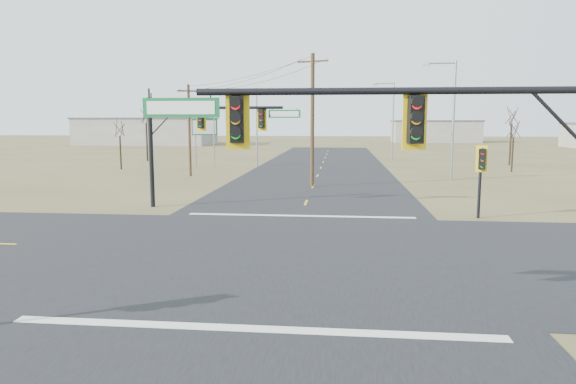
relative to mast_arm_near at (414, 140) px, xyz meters
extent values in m
plane|color=olive|center=(-3.67, 7.50, -4.56)|extent=(320.00, 320.00, 0.00)
cube|color=black|center=(-3.67, 7.50, -4.55)|extent=(160.00, 14.00, 0.02)
cube|color=black|center=(-3.67, 7.50, -4.55)|extent=(14.00, 160.00, 0.02)
cube|color=silver|center=(-3.67, 0.00, -4.53)|extent=(12.00, 0.40, 0.01)
cube|color=silver|center=(-3.67, 15.00, -4.53)|extent=(12.00, 0.40, 0.01)
cylinder|color=black|center=(-0.44, 0.00, 1.08)|extent=(8.91, 0.16, 0.16)
cube|color=#0D5F2A|center=(-5.28, 0.00, 0.73)|extent=(1.80, 0.05, 0.45)
cylinder|color=black|center=(-12.55, 17.21, -1.39)|extent=(0.25, 0.25, 6.35)
cylinder|color=black|center=(-8.70, 17.21, 1.19)|extent=(7.71, 0.16, 0.16)
cube|color=#0D5F2A|center=(-4.75, 17.21, 0.84)|extent=(1.80, 0.05, 0.45)
cylinder|color=black|center=(5.56, 15.44, -2.75)|extent=(0.15, 0.15, 3.61)
cylinder|color=#4A311F|center=(-3.75, 27.51, 0.45)|extent=(0.29, 0.29, 10.02)
cube|color=#4A311F|center=(-3.75, 27.51, 4.86)|extent=(2.36, 0.88, 0.12)
cylinder|color=#4A311F|center=(-15.33, 34.26, -0.41)|extent=(0.24, 0.24, 8.30)
cube|color=#4A311F|center=(-15.33, 34.26, 3.14)|extent=(1.93, 0.86, 0.12)
cylinder|color=gray|center=(-17.53, 43.86, -1.95)|extent=(0.14, 0.14, 5.23)
cylinder|color=gray|center=(-15.43, 43.86, -1.95)|extent=(0.14, 0.14, 5.23)
cube|color=#0D5F2A|center=(-16.48, 43.86, -0.20)|extent=(2.66, 0.99, 1.74)
cylinder|color=gray|center=(7.89, 33.39, 0.45)|extent=(0.20, 0.20, 10.02)
cylinder|color=gray|center=(6.69, 33.39, 5.26)|extent=(2.40, 0.12, 0.12)
cube|color=gray|center=(5.49, 33.39, 5.16)|extent=(0.60, 0.45, 0.18)
cylinder|color=gray|center=(5.28, 57.86, 0.50)|extent=(0.20, 0.20, 10.12)
cylinder|color=gray|center=(4.07, 57.86, 5.36)|extent=(2.43, 0.12, 0.12)
cube|color=gray|center=(2.86, 57.86, 5.26)|extent=(0.60, 0.37, 0.18)
cylinder|color=gray|center=(-10.73, 44.19, -0.27)|extent=(0.17, 0.17, 8.59)
cylinder|color=gray|center=(-9.70, 44.19, 3.83)|extent=(2.06, 0.10, 0.10)
cube|color=gray|center=(-8.67, 44.19, 3.73)|extent=(0.50, 0.29, 0.15)
cylinder|color=black|center=(-24.46, 39.92, -2.82)|extent=(0.17, 0.17, 3.49)
cylinder|color=black|center=(-25.98, 51.33, -2.16)|extent=(0.22, 0.22, 4.79)
cylinder|color=black|center=(15.35, 41.10, -2.84)|extent=(0.18, 0.18, 3.45)
cylinder|color=black|center=(17.77, 49.48, -2.21)|extent=(0.21, 0.21, 4.69)
cube|color=#9F998D|center=(-43.67, 97.50, -1.81)|extent=(28.00, 14.00, 5.50)
cube|color=#9F998D|center=(21.33, 117.50, -2.06)|extent=(20.00, 12.00, 5.00)
camera|label=1|loc=(-1.63, -11.63, 0.41)|focal=32.00mm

